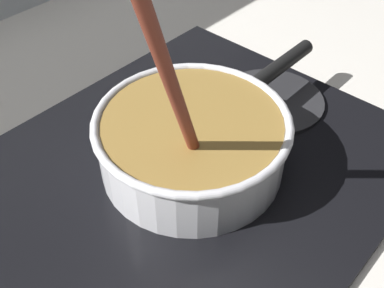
% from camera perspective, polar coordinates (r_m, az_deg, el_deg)
% --- Properties ---
extents(hob_plate, '(0.56, 0.48, 0.01)m').
position_cam_1_polar(hob_plate, '(0.61, 0.00, -2.98)').
color(hob_plate, black).
rests_on(hob_plate, ground).
extents(burner_ring, '(0.20, 0.20, 0.01)m').
position_cam_1_polar(burner_ring, '(0.60, -0.00, -2.33)').
color(burner_ring, '#592D0C').
rests_on(burner_ring, hob_plate).
extents(spare_burner, '(0.16, 0.16, 0.01)m').
position_cam_1_polar(spare_burner, '(0.71, 9.87, 5.43)').
color(spare_burner, '#262628').
rests_on(spare_burner, hob_plate).
extents(cooking_pan, '(0.40, 0.25, 0.33)m').
position_cam_1_polar(cooking_pan, '(0.58, 0.10, 0.47)').
color(cooking_pan, silver).
rests_on(cooking_pan, hob_plate).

